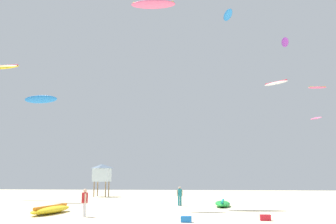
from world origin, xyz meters
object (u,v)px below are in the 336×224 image
object	(u,v)px
kite_aloft_3	(317,87)
kite_aloft_5	(153,4)
kite_aloft_7	(41,99)
lifeguard_tower	(102,173)
kite_grounded_mid	(223,203)
cooler_box	(265,218)
gear_bag	(186,219)
kite_grounded_near	(51,210)
kite_aloft_4	(228,15)
kite_aloft_9	(5,67)
kite_aloft_2	(316,118)
kite_aloft_6	(276,83)
kite_aloft_0	(285,42)
person_foreground	(85,200)
person_midground	(180,194)

from	to	relation	value
kite_aloft_3	kite_aloft_5	size ratio (longest dim) A/B	0.59
kite_aloft_7	lifeguard_tower	bearing A→B (deg)	68.88
kite_grounded_mid	cooler_box	world-z (taller)	kite_grounded_mid
cooler_box	gear_bag	bearing A→B (deg)	-163.39
cooler_box	kite_aloft_7	world-z (taller)	kite_aloft_7
kite_grounded_near	gear_bag	xyz separation A→B (m)	(9.11, -3.75, -0.11)
kite_grounded_near	gear_bag	bearing A→B (deg)	-22.39
kite_aloft_4	kite_aloft_9	distance (m)	27.89
kite_aloft_2	kite_aloft_6	size ratio (longest dim) A/B	0.53
kite_grounded_mid	kite_aloft_7	xyz separation A→B (m)	(-18.83, 4.93, 10.38)
lifeguard_tower	kite_aloft_4	bearing A→B (deg)	-37.09
kite_aloft_2	kite_aloft_9	bearing A→B (deg)	-161.43
kite_aloft_2	kite_aloft_4	size ratio (longest dim) A/B	0.74
kite_aloft_4	kite_aloft_5	xyz separation A→B (m)	(-7.12, -2.73, 0.17)
kite_aloft_5	kite_aloft_6	world-z (taller)	kite_aloft_5
kite_aloft_0	kite_aloft_3	world-z (taller)	kite_aloft_0
kite_aloft_3	kite_aloft_7	bearing A→B (deg)	-154.13
gear_bag	kite_aloft_2	distance (m)	39.69
kite_grounded_near	kite_grounded_mid	bearing A→B (deg)	33.44
kite_aloft_3	lifeguard_tower	bearing A→B (deg)	-168.50
kite_aloft_4	kite_aloft_7	distance (m)	21.48
person_foreground	kite_aloft_6	xyz separation A→B (m)	(17.97, 32.89, 15.66)
person_midground	kite_grounded_mid	xyz separation A→B (m)	(3.60, -0.55, -0.68)
kite_aloft_4	kite_aloft_5	distance (m)	7.63
lifeguard_tower	kite_aloft_0	size ratio (longest dim) A/B	1.10
kite_aloft_4	kite_aloft_0	bearing A→B (deg)	61.68
kite_grounded_near	kite_aloft_5	world-z (taller)	kite_aloft_5
kite_grounded_near	kite_aloft_9	size ratio (longest dim) A/B	1.17
kite_aloft_2	kite_aloft_6	bearing A→B (deg)	171.50
lifeguard_tower	kite_aloft_5	bearing A→B (deg)	-59.06
cooler_box	kite_aloft_7	bearing A→B (deg)	144.26
kite_aloft_2	kite_aloft_7	world-z (taller)	kite_aloft_2
kite_grounded_near	cooler_box	size ratio (longest dim) A/B	8.34
kite_grounded_mid	cooler_box	size ratio (longest dim) A/B	7.91
kite_aloft_5	kite_aloft_0	bearing A→B (deg)	50.45
kite_aloft_5	kite_grounded_near	bearing A→B (deg)	-124.64
kite_aloft_4	kite_aloft_7	xyz separation A→B (m)	(-19.96, 1.88, -7.71)
lifeguard_tower	gear_bag	xyz separation A→B (m)	(12.57, -26.45, -2.89)
person_foreground	lifeguard_tower	size ratio (longest dim) A/B	0.40
gear_bag	kite_aloft_5	size ratio (longest dim) A/B	0.13
gear_bag	kite_aloft_0	world-z (taller)	kite_aloft_0
kite_aloft_0	kite_aloft_5	xyz separation A→B (m)	(-16.25, -19.68, -3.20)
kite_aloft_2	kite_aloft_3	world-z (taller)	kite_aloft_3
kite_aloft_2	kite_aloft_9	size ratio (longest dim) A/B	0.51
person_midground	lifeguard_tower	world-z (taller)	lifeguard_tower
kite_aloft_2	kite_grounded_mid	bearing A→B (deg)	-122.57
kite_aloft_6	kite_aloft_7	world-z (taller)	kite_aloft_6
lifeguard_tower	kite_aloft_9	bearing A→B (deg)	-152.06
kite_grounded_mid	kite_aloft_7	bearing A→B (deg)	165.32
person_foreground	cooler_box	size ratio (longest dim) A/B	2.96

